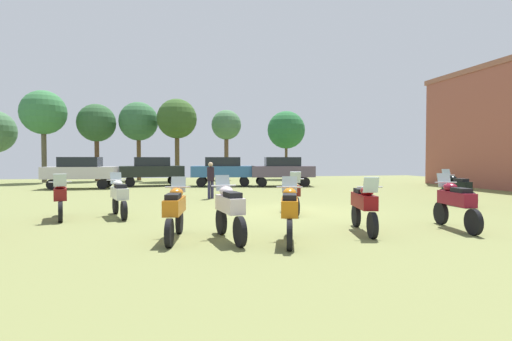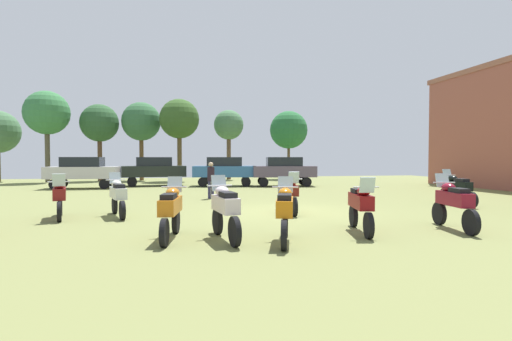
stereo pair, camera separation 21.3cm
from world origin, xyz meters
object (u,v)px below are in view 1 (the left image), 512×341
(tree_1, at_px, (43,113))
(tree_2, at_px, (177,119))
(motorcycle_7, at_px, (229,209))
(car_1, at_px, (81,170))
(tree_6, at_px, (286,130))
(tree_5, at_px, (139,122))
(car_4, at_px, (282,169))
(motorcycle_13, at_px, (60,196))
(car_3, at_px, (223,169))
(motorcycle_6, at_px, (364,204))
(motorcycle_2, at_px, (290,211))
(tree_9, at_px, (96,123))
(motorcycle_11, at_px, (456,202))
(motorcycle_8, at_px, (456,188))
(tree_4, at_px, (226,126))
(motorcycle_3, at_px, (292,192))
(car_2, at_px, (152,169))
(motorcycle_4, at_px, (119,195))
(person_1, at_px, (211,177))
(motorcycle_12, at_px, (175,209))

(tree_1, height_order, tree_2, tree_1)
(motorcycle_7, relative_size, tree_2, 0.31)
(car_1, height_order, tree_6, tree_6)
(motorcycle_7, relative_size, tree_5, 0.32)
(tree_1, bearing_deg, car_4, -23.84)
(motorcycle_13, relative_size, tree_5, 0.30)
(car_3, xyz_separation_m, tree_2, (-3.05, 6.79, 4.05))
(motorcycle_6, bearing_deg, car_1, -45.26)
(motorcycle_2, xyz_separation_m, tree_9, (-8.90, 26.40, 4.15))
(car_1, xyz_separation_m, tree_9, (-0.58, 8.57, 3.70))
(motorcycle_11, bearing_deg, motorcycle_8, 60.28)
(tree_2, bearing_deg, motorcycle_6, -79.51)
(tree_4, distance_m, tree_9, 11.06)
(tree_1, bearing_deg, car_3, -26.96)
(motorcycle_11, relative_size, tree_4, 0.35)
(motorcycle_6, relative_size, motorcycle_11, 0.99)
(car_4, distance_m, tree_5, 14.36)
(motorcycle_3, relative_size, car_1, 0.51)
(motorcycle_6, xyz_separation_m, car_4, (2.57, 16.57, 0.45))
(motorcycle_2, bearing_deg, car_4, 91.45)
(motorcycle_6, xyz_separation_m, tree_6, (5.53, 25.56, 3.84))
(motorcycle_11, xyz_separation_m, car_2, (-8.91, 18.84, 0.44))
(motorcycle_3, xyz_separation_m, tree_5, (-6.96, 22.05, 4.36))
(car_2, bearing_deg, tree_9, 28.58)
(motorcycle_4, height_order, motorcycle_6, motorcycle_6)
(motorcycle_11, xyz_separation_m, person_1, (-5.71, 9.35, 0.28))
(motorcycle_3, bearing_deg, tree_1, -49.30)
(motorcycle_8, bearing_deg, motorcycle_12, -156.97)
(motorcycle_8, distance_m, car_4, 12.70)
(person_1, distance_m, tree_6, 18.80)
(car_1, height_order, tree_5, tree_5)
(motorcycle_7, bearing_deg, car_2, 89.60)
(motorcycle_2, distance_m, car_4, 17.99)
(car_3, bearing_deg, tree_4, -0.69)
(motorcycle_13, bearing_deg, car_1, -94.62)
(motorcycle_8, distance_m, car_2, 19.11)
(tree_5, distance_m, tree_9, 3.41)
(car_1, height_order, tree_9, tree_9)
(car_2, distance_m, tree_5, 8.19)
(motorcycle_13, relative_size, car_1, 0.47)
(motorcycle_4, distance_m, motorcycle_8, 13.01)
(motorcycle_6, xyz_separation_m, motorcycle_12, (-4.78, 0.11, -0.01))
(motorcycle_2, height_order, person_1, person_1)
(motorcycle_7, relative_size, tree_4, 0.34)
(motorcycle_4, bearing_deg, motorcycle_3, -20.54)
(motorcycle_3, distance_m, motorcycle_8, 7.28)
(car_3, xyz_separation_m, tree_4, (1.35, 8.26, 3.70))
(motorcycle_12, bearing_deg, tree_9, 112.86)
(tree_5, bearing_deg, tree_9, -177.83)
(motorcycle_3, distance_m, car_4, 13.28)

